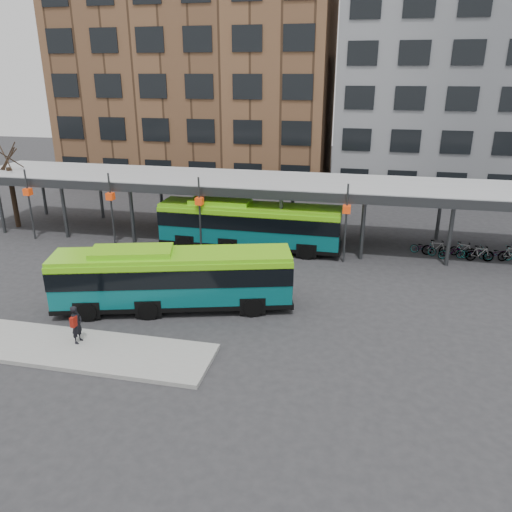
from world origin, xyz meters
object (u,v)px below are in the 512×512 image
Objects in this scene: bus_front at (172,277)px; bus_rear at (249,224)px; pedestrian at (77,324)px; tree at (13,194)px.

bus_front is 9.40m from bus_rear.
bus_rear is at bearing -16.26° from pedestrian.
bus_front is 6.96× the size of pedestrian.
pedestrian is (13.67, -14.59, -1.42)m from tree.
tree is 20.04m from pedestrian.
bus_rear is (1.60, 9.26, 0.05)m from bus_front.
tree is 0.49× the size of bus_front.
bus_rear is 14.16m from pedestrian.
tree is at bearing 176.79° from bus_rear.
bus_front is at bearing -99.50° from bus_rear.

